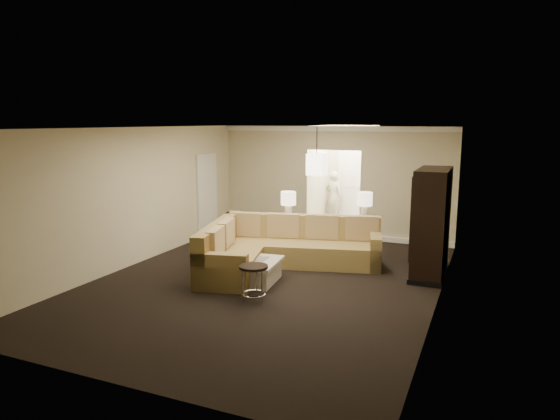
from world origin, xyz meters
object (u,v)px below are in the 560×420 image
at_px(coffee_table, 251,271).
at_px(armoire, 431,225).
at_px(console_table, 326,235).
at_px(sectional_sofa, 278,249).
at_px(person, 334,195).
at_px(drink_table, 254,275).

distance_m(coffee_table, armoire, 3.49).
bearing_deg(console_table, sectional_sofa, -139.54).
relative_size(console_table, person, 1.28).
distance_m(drink_table, person, 6.63).
bearing_deg(coffee_table, person, 91.70).
relative_size(armoire, person, 1.23).
bearing_deg(sectional_sofa, armoire, -1.19).
bearing_deg(console_table, drink_table, -115.06).
distance_m(console_table, armoire, 2.32).
bearing_deg(coffee_table, armoire, 29.18).
height_order(console_table, armoire, armoire).
distance_m(armoire, person, 5.15).
height_order(coffee_table, person, person).
bearing_deg(person, coffee_table, 114.65).
bearing_deg(coffee_table, drink_table, -60.61).
bearing_deg(console_table, armoire, -31.92).
bearing_deg(console_table, coffee_table, -129.27).
relative_size(sectional_sofa, drink_table, 5.84).
height_order(coffee_table, console_table, console_table).
relative_size(coffee_table, armoire, 0.54).
xyz_separation_m(armoire, person, (-3.14, 4.07, -0.15)).
distance_m(sectional_sofa, coffee_table, 1.03).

